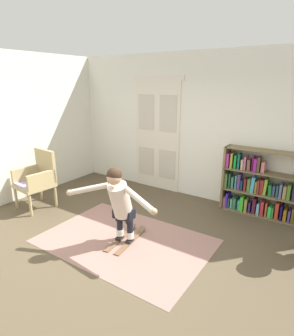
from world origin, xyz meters
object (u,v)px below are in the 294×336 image
(skis_pair, at_px, (126,239))
(bookshelf, at_px, (264,189))
(person_skier, at_px, (119,199))
(wicker_chair, at_px, (37,178))

(skis_pair, bearing_deg, bookshelf, 53.51)
(bookshelf, xyz_separation_m, person_skier, (-1.50, -2.20, 0.23))
(wicker_chair, relative_size, person_skier, 0.77)
(wicker_chair, bearing_deg, bookshelf, 28.57)
(wicker_chair, height_order, person_skier, person_skier)
(bookshelf, bearing_deg, person_skier, -124.19)
(wicker_chair, xyz_separation_m, skis_pair, (2.15, -0.05, -0.56))
(person_skier, bearing_deg, wicker_chair, 174.59)
(wicker_chair, relative_size, skis_pair, 1.32)
(bookshelf, distance_m, skis_pair, 2.59)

